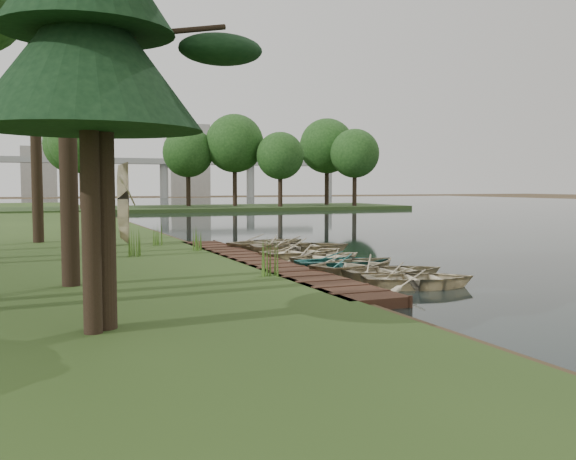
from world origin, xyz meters
name	(u,v)px	position (x,y,z in m)	size (l,w,h in m)	color
ground	(302,267)	(0.00, 0.00, 0.00)	(300.00, 300.00, 0.00)	#3D2F1D
water	(540,220)	(30.00, 20.00, 0.03)	(130.00, 200.00, 0.05)	black
boardwalk	(259,265)	(-1.60, 0.00, 0.15)	(1.60, 16.00, 0.30)	#392116
peninsula	(186,209)	(8.00, 50.00, 0.23)	(50.00, 14.00, 0.45)	#2C421D
far_trees	(156,152)	(4.67, 50.00, 6.43)	(45.60, 5.60, 8.80)	black
bridge	(128,165)	(12.31, 120.00, 7.08)	(95.90, 4.00, 8.60)	#A5A5A0
building_a	(187,161)	(30.00, 140.00, 9.00)	(10.00, 8.00, 18.00)	#A5A5A0
building_b	(38,172)	(-5.00, 145.00, 6.00)	(8.00, 8.00, 12.00)	#A5A5A0
rowboat_0	(419,276)	(0.96, -5.68, 0.37)	(2.20, 3.09, 0.64)	#C6B68F
rowboat_1	(395,269)	(1.17, -4.14, 0.37)	(2.23, 3.12, 0.65)	#C6B68F
rowboat_2	(359,262)	(0.79, -2.59, 0.42)	(2.54, 3.55, 0.74)	#C6B68F
rowboat_3	(345,260)	(0.78, -1.72, 0.39)	(2.33, 3.26, 0.68)	#2C7C75
rowboat_4	(329,255)	(1.04, -0.02, 0.37)	(2.18, 3.06, 0.63)	#C6B68F
rowboat_5	(304,251)	(0.73, 1.48, 0.40)	(2.41, 3.37, 0.70)	#C6B68F
rowboat_6	(301,245)	(1.24, 2.90, 0.46)	(2.83, 3.96, 0.82)	#C6B68F
rowboat_7	(281,244)	(0.91, 4.28, 0.39)	(2.38, 3.33, 0.69)	#C6B68F
rowboat_8	(269,241)	(0.80, 5.30, 0.43)	(2.65, 3.71, 0.77)	#C6B68F
stored_rowboat	(127,236)	(-4.84, 7.44, 0.66)	(2.49, 3.49, 0.72)	#C6B68F
pine_tree	(86,6)	(-7.87, -8.95, 5.77)	(3.80, 3.80, 8.54)	black
reeds_0	(271,259)	(-2.60, -3.77, 0.80)	(0.60, 0.60, 0.99)	#3F661E
reeds_1	(135,241)	(-5.24, 2.88, 0.84)	(0.60, 0.60, 1.08)	#3F661E
reeds_2	(198,239)	(-2.66, 3.94, 0.75)	(0.60, 0.60, 0.89)	#3F661E
reeds_3	(158,235)	(-3.67, 6.78, 0.74)	(0.60, 0.60, 0.88)	#3F661E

